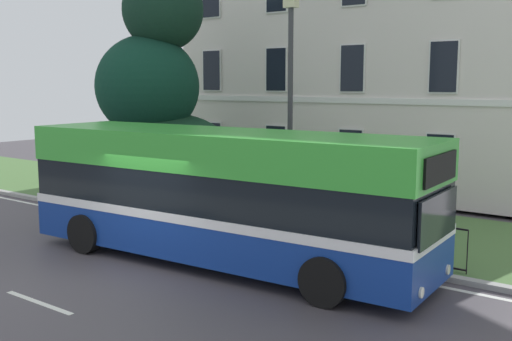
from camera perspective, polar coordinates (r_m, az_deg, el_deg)
ground_plane at (r=14.21m, az=-9.61°, el=-8.82°), size 60.00×56.00×0.18m
georgian_townhouse at (r=25.51m, az=13.84°, el=12.35°), size 16.26×8.96×11.83m
iron_verge_railing at (r=16.47m, az=-1.77°, el=-4.06°), size 12.37×0.04×0.97m
evergreen_tree at (r=21.56m, az=-9.09°, el=4.63°), size 5.31×5.31×8.20m
single_decker_bus at (r=13.89m, az=-3.25°, el=-2.23°), size 10.06×3.09×3.04m
street_lamp_post at (r=16.51m, az=3.23°, el=6.96°), size 0.36×0.24×6.32m
litter_bin at (r=15.15m, az=12.07°, el=-5.00°), size 0.50×0.50×1.16m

